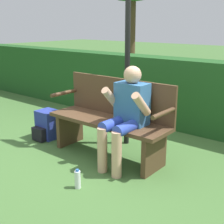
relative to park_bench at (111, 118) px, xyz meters
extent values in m
plane|color=#426B33|center=(0.00, -0.07, -0.48)|extent=(40.00, 40.00, 0.00)
cube|color=#1E4C1E|center=(0.00, 1.52, 0.06)|extent=(12.00, 0.44, 1.08)
cube|color=#513823|center=(0.00, -0.07, -0.02)|extent=(1.58, 0.49, 0.05)
cube|color=#513823|center=(0.00, 0.16, 0.24)|extent=(1.58, 0.04, 0.48)
cube|color=#513823|center=(-0.67, -0.07, -0.26)|extent=(0.06, 0.44, 0.44)
cube|color=#513823|center=(0.67, -0.07, -0.26)|extent=(0.06, 0.44, 0.44)
cylinder|color=#513823|center=(-0.77, -0.07, 0.22)|extent=(0.05, 0.44, 0.05)
cylinder|color=#513823|center=(0.77, -0.07, 0.22)|extent=(0.05, 0.44, 0.05)
cube|color=#336699|center=(0.32, -0.02, 0.24)|extent=(0.37, 0.22, 0.48)
sphere|color=#DBA884|center=(0.32, -0.02, 0.57)|extent=(0.20, 0.20, 0.20)
cylinder|color=#2D47B7|center=(0.22, -0.22, 0.03)|extent=(0.13, 0.41, 0.13)
cylinder|color=#2D47B7|center=(0.42, -0.22, 0.03)|extent=(0.13, 0.41, 0.13)
cylinder|color=#DBA884|center=(0.22, -0.43, -0.22)|extent=(0.11, 0.11, 0.51)
cylinder|color=#DBA884|center=(0.42, -0.43, -0.22)|extent=(0.11, 0.11, 0.51)
cylinder|color=#DBA884|center=(0.12, -0.14, 0.29)|extent=(0.09, 0.30, 0.30)
cylinder|color=#DBA884|center=(0.53, -0.14, 0.29)|extent=(0.09, 0.30, 0.30)
cube|color=#283893|center=(-1.08, -0.11, -0.28)|extent=(0.28, 0.26, 0.41)
cube|color=black|center=(-1.08, -0.29, -0.38)|extent=(0.21, 0.09, 0.18)
cylinder|color=white|center=(0.27, -0.86, -0.39)|extent=(0.06, 0.06, 0.18)
cylinder|color=#2D66B2|center=(0.27, -0.86, -0.29)|extent=(0.03, 0.03, 0.02)
cylinder|color=black|center=(-0.08, 0.43, 0.87)|extent=(0.07, 0.07, 2.70)
cylinder|color=#4C3823|center=(-3.35, 5.01, 0.91)|extent=(0.31, 0.31, 2.78)
camera|label=1|loc=(2.32, -2.84, 1.13)|focal=50.00mm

